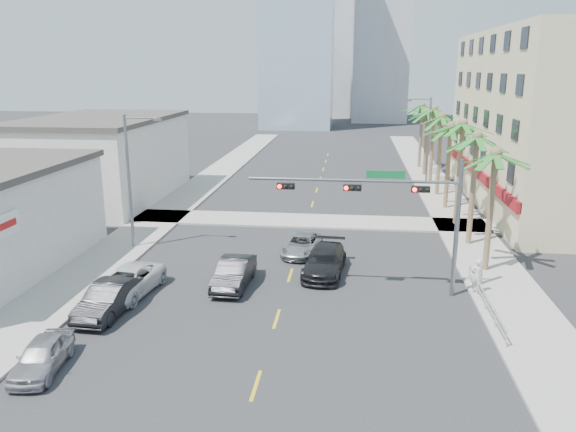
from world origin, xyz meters
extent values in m
plane|color=#262628|center=(0.00, 0.00, 0.00)|extent=(260.00, 260.00, 0.00)
cube|color=gray|center=(12.00, 20.00, 0.07)|extent=(4.00, 120.00, 0.15)
cube|color=gray|center=(-12.00, 20.00, 0.07)|extent=(4.00, 120.00, 0.15)
cube|color=gray|center=(0.00, 22.00, 0.07)|extent=(80.00, 4.00, 0.15)
cube|color=beige|center=(22.00, 30.00, 7.50)|extent=(15.00, 28.00, 15.00)
cube|color=maroon|center=(14.40, 30.00, 3.00)|extent=(0.30, 28.00, 0.80)
cube|color=beige|center=(-19.50, 28.00, 3.60)|extent=(11.00, 18.00, 7.20)
cube|color=#99B2C6|center=(-8.00, 95.00, 24.00)|extent=(14.00, 14.00, 48.00)
cube|color=#ADADB2|center=(-3.00, 125.00, 21.00)|extent=(16.00, 16.00, 42.00)
cylinder|color=slate|center=(9.00, 8.00, 3.60)|extent=(0.24, 0.24, 7.20)
cylinder|color=slate|center=(3.50, 8.00, 6.20)|extent=(11.00, 0.16, 0.16)
cube|color=#0C662D|center=(5.20, 8.00, 6.55)|extent=(2.00, 0.05, 0.40)
cube|color=black|center=(7.00, 7.85, 5.85)|extent=(0.95, 0.28, 0.32)
sphere|color=#FF0C05|center=(6.68, 7.69, 5.85)|extent=(0.22, 0.22, 0.22)
cube|color=black|center=(3.50, 7.85, 5.85)|extent=(0.95, 0.28, 0.32)
sphere|color=#FF0C05|center=(3.18, 7.69, 5.85)|extent=(0.22, 0.22, 0.22)
cube|color=black|center=(0.00, 7.85, 5.85)|extent=(0.95, 0.28, 0.32)
sphere|color=#FF0C05|center=(-0.32, 7.69, 5.85)|extent=(0.22, 0.22, 0.22)
cylinder|color=brown|center=(11.60, 12.00, 3.60)|extent=(0.36, 0.36, 7.20)
cylinder|color=brown|center=(11.60, 17.20, 3.78)|extent=(0.36, 0.36, 7.56)
cylinder|color=brown|center=(11.60, 22.40, 3.96)|extent=(0.36, 0.36, 7.92)
cylinder|color=brown|center=(11.60, 27.60, 3.60)|extent=(0.36, 0.36, 7.20)
cylinder|color=brown|center=(11.60, 32.80, 3.78)|extent=(0.36, 0.36, 7.56)
cylinder|color=brown|center=(11.60, 38.00, 3.96)|extent=(0.36, 0.36, 7.92)
cylinder|color=brown|center=(11.60, 43.20, 3.60)|extent=(0.36, 0.36, 7.20)
cylinder|color=brown|center=(11.60, 48.40, 3.78)|extent=(0.36, 0.36, 7.56)
cylinder|color=slate|center=(-11.20, 14.00, 4.50)|extent=(0.20, 0.20, 9.00)
cylinder|color=slate|center=(-10.10, 14.00, 8.80)|extent=(2.20, 0.12, 0.12)
cube|color=slate|center=(-9.00, 14.00, 8.70)|extent=(0.50, 0.25, 0.18)
cylinder|color=slate|center=(11.20, 38.00, 4.50)|extent=(0.20, 0.20, 9.00)
cylinder|color=slate|center=(10.10, 38.00, 8.80)|extent=(2.20, 0.12, 0.12)
cube|color=slate|center=(9.00, 38.00, 8.70)|extent=(0.50, 0.25, 0.18)
cylinder|color=silver|center=(10.30, 6.00, 0.55)|extent=(0.08, 8.00, 0.08)
cylinder|color=silver|center=(10.30, 6.00, 0.90)|extent=(0.08, 8.00, 0.08)
cylinder|color=silver|center=(10.30, 2.00, 0.50)|extent=(0.08, 0.08, 1.00)
cylinder|color=silver|center=(10.30, 4.00, 0.50)|extent=(0.08, 0.08, 1.00)
cylinder|color=silver|center=(10.30, 6.00, 0.50)|extent=(0.08, 0.08, 1.00)
cylinder|color=silver|center=(10.30, 8.00, 0.50)|extent=(0.08, 0.08, 1.00)
cylinder|color=silver|center=(10.30, 10.00, 0.50)|extent=(0.08, 0.08, 1.00)
imported|color=#B9B9BE|center=(-8.76, -1.89, 0.67)|extent=(2.08, 4.10, 1.34)
imported|color=black|center=(-8.40, 3.64, 0.79)|extent=(1.94, 4.89, 1.58)
imported|color=silver|center=(-8.41, 6.05, 0.74)|extent=(3.05, 5.58, 1.48)
imported|color=black|center=(-2.95, 7.96, 0.79)|extent=(1.82, 4.83, 1.57)
imported|color=#ABACB0|center=(0.32, 14.03, 0.64)|extent=(2.71, 4.83, 1.27)
imported|color=black|center=(2.00, 10.55, 0.79)|extent=(2.68, 5.64, 1.59)
imported|color=silver|center=(10.30, 8.24, 1.09)|extent=(0.74, 0.53, 1.88)
camera|label=1|loc=(3.45, -21.02, 11.92)|focal=35.00mm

